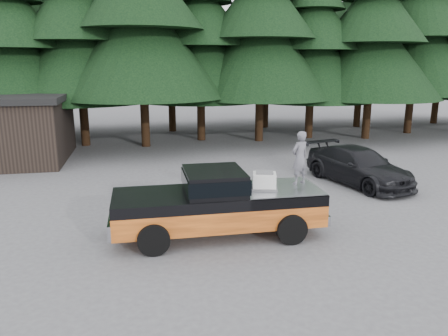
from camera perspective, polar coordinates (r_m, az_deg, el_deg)
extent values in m
plane|color=#4A4A4C|center=(12.22, -3.77, -9.63)|extent=(120.00, 120.00, 0.00)
cube|color=black|center=(12.12, -1.29, -1.64)|extent=(1.66, 1.90, 0.59)
cube|color=silver|center=(12.36, 5.30, -1.75)|extent=(0.75, 0.68, 0.44)
imported|color=#59585F|center=(12.91, 9.87, 1.34)|extent=(0.67, 0.57, 1.56)
imported|color=black|center=(18.48, 17.14, 0.26)|extent=(3.30, 5.38, 1.46)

